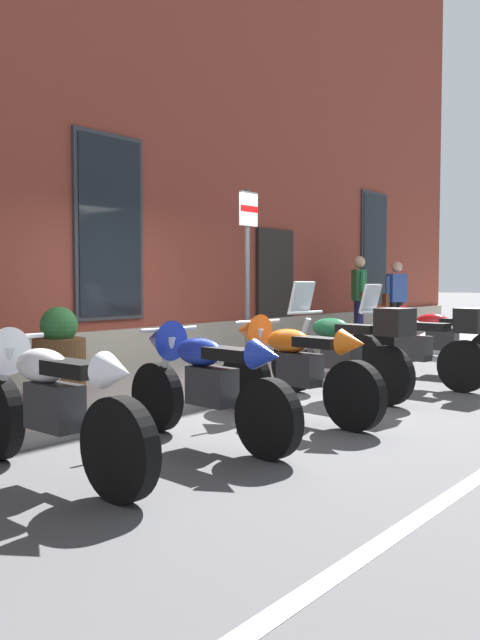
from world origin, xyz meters
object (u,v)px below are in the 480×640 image
at_px(motorcycle_white_sport, 44,397).
at_px(pedestrian_striped_shirt, 359,295).
at_px(motorcycle_orange_sport, 290,363).
at_px(parking_sign, 248,256).
at_px(pedestrian_blue_top, 396,297).
at_px(barrel_planter, 59,358).
at_px(motorcycle_green_touring, 345,351).
at_px(motorcycle_red_sport, 434,336).
at_px(motorcycle_blue_sport, 202,377).
at_px(motorcycle_silver_touring, 418,344).

bearing_deg(motorcycle_white_sport, pedestrian_striped_shirt, 14.33).
height_order(motorcycle_orange_sport, parking_sign, parking_sign).
distance_m(pedestrian_blue_top, parking_sign, 5.91).
relative_size(pedestrian_blue_top, barrel_planter, 1.68).
distance_m(motorcycle_green_touring, motorcycle_red_sport, 2.89).
xyz_separation_m(motorcycle_blue_sport, motorcycle_orange_sport, (1.31, -0.04, 0.00)).
bearing_deg(pedestrian_striped_shirt, motorcycle_orange_sport, -157.95).
bearing_deg(pedestrian_blue_top, pedestrian_striped_shirt, 162.30).
distance_m(motorcycle_orange_sport, barrel_planter, 2.50).
height_order(motorcycle_orange_sport, barrel_planter, barrel_planter).
height_order(pedestrian_striped_shirt, barrel_planter, pedestrian_striped_shirt).
bearing_deg(motorcycle_blue_sport, pedestrian_blue_top, 14.36).
height_order(motorcycle_red_sport, pedestrian_striped_shirt, pedestrian_striped_shirt).
xyz_separation_m(motorcycle_silver_touring, barrel_planter, (-3.77, 2.45, -0.00)).
bearing_deg(motorcycle_green_touring, pedestrian_striped_shirt, 26.06).
bearing_deg(parking_sign, pedestrian_striped_shirt, 10.79).
relative_size(motorcycle_red_sport, barrel_planter, 2.28).
distance_m(motorcycle_blue_sport, motorcycle_orange_sport, 1.31).
relative_size(motorcycle_orange_sport, motorcycle_red_sport, 0.94).
bearing_deg(motorcycle_green_touring, motorcycle_blue_sport, -178.31).
height_order(motorcycle_white_sport, parking_sign, parking_sign).
distance_m(motorcycle_blue_sport, motorcycle_silver_touring, 4.03).
bearing_deg(pedestrian_striped_shirt, motorcycle_white_sport, -165.67).
bearing_deg(motorcycle_silver_touring, barrel_planter, 146.99).
height_order(parking_sign, barrel_planter, parking_sign).
relative_size(motorcycle_silver_touring, pedestrian_blue_top, 1.30).
bearing_deg(motorcycle_green_touring, motorcycle_orange_sport, -175.08).
bearing_deg(barrel_planter, pedestrian_striped_shirt, 2.38).
xyz_separation_m(motorcycle_blue_sport, pedestrian_blue_top, (8.66, 2.22, 0.48)).
bearing_deg(barrel_planter, motorcycle_orange_sport, -65.04).
height_order(motorcycle_orange_sport, pedestrian_striped_shirt, pedestrian_striped_shirt).
distance_m(motorcycle_red_sport, barrel_planter, 5.65).
xyz_separation_m(motorcycle_orange_sport, motorcycle_green_touring, (1.32, 0.11, 0.01)).
relative_size(motorcycle_orange_sport, pedestrian_striped_shirt, 1.21).
bearing_deg(pedestrian_blue_top, parking_sign, -174.09).
relative_size(parking_sign, barrel_planter, 2.50).
bearing_deg(barrel_planter, motorcycle_white_sport, -130.31).
relative_size(motorcycle_red_sport, parking_sign, 0.91).
height_order(motorcycle_green_touring, motorcycle_silver_touring, motorcycle_green_touring).
distance_m(parking_sign, barrel_planter, 2.86).
bearing_deg(barrel_planter, motorcycle_red_sport, -21.38).
distance_m(motorcycle_white_sport, motorcycle_orange_sport, 2.78).
height_order(motorcycle_green_touring, motorcycle_red_sport, motorcycle_green_touring).
xyz_separation_m(pedestrian_striped_shirt, parking_sign, (-4.85, -0.92, 0.60)).
xyz_separation_m(motorcycle_green_touring, barrel_planter, (-2.38, 2.15, -0.02)).
bearing_deg(motorcycle_red_sport, motorcycle_green_touring, -178.22).
relative_size(motorcycle_white_sport, parking_sign, 0.90).
height_order(motorcycle_green_touring, barrel_planter, motorcycle_green_touring).
relative_size(motorcycle_white_sport, motorcycle_blue_sport, 1.08).
xyz_separation_m(pedestrian_blue_top, parking_sign, (-5.85, -0.61, 0.66)).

